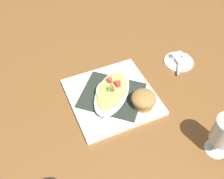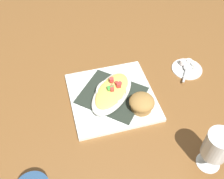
{
  "view_description": "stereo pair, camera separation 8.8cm",
  "coord_description": "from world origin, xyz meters",
  "px_view_note": "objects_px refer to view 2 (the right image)",
  "views": [
    {
      "loc": [
        0.11,
        0.57,
        0.7
      ],
      "look_at": [
        0.0,
        0.0,
        0.04
      ],
      "focal_mm": 43.42,
      "sensor_mm": 36.0,
      "label": 1
    },
    {
      "loc": [
        0.03,
        0.58,
        0.7
      ],
      "look_at": [
        0.0,
        0.0,
        0.04
      ],
      "focal_mm": 43.42,
      "sensor_mm": 36.0,
      "label": 2
    }
  ],
  "objects_px": {
    "creamer_saucer": "(187,69)",
    "creamer_cup_0": "(194,65)",
    "stemmed_glass": "(217,147)",
    "spoon": "(187,67)",
    "creamer_cup_1": "(189,62)",
    "muffin": "(142,103)",
    "gratin_dish": "(112,92)",
    "square_plate": "(112,97)",
    "creamer_cup_2": "(183,62)"
  },
  "relations": [
    {
      "from": "muffin",
      "to": "creamer_cup_1",
      "type": "distance_m",
      "value": 0.29
    },
    {
      "from": "square_plate",
      "to": "creamer_cup_1",
      "type": "bearing_deg",
      "value": -153.42
    },
    {
      "from": "creamer_cup_0",
      "to": "stemmed_glass",
      "type": "bearing_deg",
      "value": 82.22
    },
    {
      "from": "square_plate",
      "to": "gratin_dish",
      "type": "xyz_separation_m",
      "value": [
        -0.0,
        -0.0,
        0.02
      ]
    },
    {
      "from": "muffin",
      "to": "creamer_saucer",
      "type": "bearing_deg",
      "value": -136.69
    },
    {
      "from": "square_plate",
      "to": "muffin",
      "type": "height_order",
      "value": "muffin"
    },
    {
      "from": "muffin",
      "to": "creamer_cup_0",
      "type": "relative_size",
      "value": 3.34
    },
    {
      "from": "creamer_cup_0",
      "to": "creamer_cup_1",
      "type": "bearing_deg",
      "value": -48.96
    },
    {
      "from": "gratin_dish",
      "to": "creamer_cup_1",
      "type": "relative_size",
      "value": 9.6
    },
    {
      "from": "creamer_saucer",
      "to": "gratin_dish",
      "type": "bearing_deg",
      "value": 23.55
    },
    {
      "from": "creamer_cup_0",
      "to": "creamer_cup_1",
      "type": "xyz_separation_m",
      "value": [
        0.01,
        -0.02,
        0.0
      ]
    },
    {
      "from": "creamer_cup_1",
      "to": "creamer_cup_0",
      "type": "bearing_deg",
      "value": 131.04
    },
    {
      "from": "stemmed_glass",
      "to": "spoon",
      "type": "height_order",
      "value": "stemmed_glass"
    },
    {
      "from": "square_plate",
      "to": "creamer_saucer",
      "type": "bearing_deg",
      "value": -156.42
    },
    {
      "from": "gratin_dish",
      "to": "square_plate",
      "type": "bearing_deg",
      "value": 65.86
    },
    {
      "from": "square_plate",
      "to": "creamer_saucer",
      "type": "distance_m",
      "value": 0.31
    },
    {
      "from": "spoon",
      "to": "creamer_cup_0",
      "type": "relative_size",
      "value": 4.21
    },
    {
      "from": "creamer_cup_2",
      "to": "creamer_cup_0",
      "type": "bearing_deg",
      "value": 156.83
    },
    {
      "from": "muffin",
      "to": "creamer_cup_1",
      "type": "relative_size",
      "value": 3.34
    },
    {
      "from": "muffin",
      "to": "creamer_cup_0",
      "type": "bearing_deg",
      "value": -139.04
    },
    {
      "from": "stemmed_glass",
      "to": "spoon",
      "type": "relative_size",
      "value": 1.35
    },
    {
      "from": "square_plate",
      "to": "creamer_cup_1",
      "type": "xyz_separation_m",
      "value": [
        -0.29,
        -0.15,
        0.01
      ]
    },
    {
      "from": "stemmed_glass",
      "to": "creamer_cup_2",
      "type": "relative_size",
      "value": 5.67
    },
    {
      "from": "square_plate",
      "to": "gratin_dish",
      "type": "bearing_deg",
      "value": -114.14
    },
    {
      "from": "square_plate",
      "to": "creamer_cup_0",
      "type": "distance_m",
      "value": 0.33
    },
    {
      "from": "muffin",
      "to": "creamer_cup_2",
      "type": "distance_m",
      "value": 0.27
    },
    {
      "from": "stemmed_glass",
      "to": "creamer_cup_1",
      "type": "height_order",
      "value": "stemmed_glass"
    },
    {
      "from": "creamer_cup_1",
      "to": "muffin",
      "type": "bearing_deg",
      "value": 45.3
    },
    {
      "from": "creamer_cup_2",
      "to": "muffin",
      "type": "bearing_deg",
      "value": 48.4
    },
    {
      "from": "muffin",
      "to": "stemmed_glass",
      "type": "bearing_deg",
      "value": 130.82
    },
    {
      "from": "creamer_saucer",
      "to": "creamer_cup_0",
      "type": "xyz_separation_m",
      "value": [
        -0.02,
        -0.01,
        0.01
      ]
    },
    {
      "from": "spoon",
      "to": "creamer_cup_2",
      "type": "relative_size",
      "value": 4.21
    },
    {
      "from": "creamer_saucer",
      "to": "muffin",
      "type": "bearing_deg",
      "value": 43.31
    },
    {
      "from": "creamer_cup_2",
      "to": "gratin_dish",
      "type": "bearing_deg",
      "value": 28.2
    },
    {
      "from": "creamer_cup_1",
      "to": "creamer_cup_2",
      "type": "height_order",
      "value": "same"
    },
    {
      "from": "spoon",
      "to": "creamer_cup_1",
      "type": "distance_m",
      "value": 0.03
    },
    {
      "from": "square_plate",
      "to": "stemmed_glass",
      "type": "relative_size",
      "value": 2.02
    },
    {
      "from": "spoon",
      "to": "creamer_cup_2",
      "type": "distance_m",
      "value": 0.03
    },
    {
      "from": "square_plate",
      "to": "creamer_saucer",
      "type": "height_order",
      "value": "square_plate"
    },
    {
      "from": "muffin",
      "to": "creamer_cup_2",
      "type": "relative_size",
      "value": 3.34
    },
    {
      "from": "muffin",
      "to": "spoon",
      "type": "height_order",
      "value": "muffin"
    },
    {
      "from": "gratin_dish",
      "to": "creamer_saucer",
      "type": "xyz_separation_m",
      "value": [
        -0.28,
        -0.12,
        -0.03
      ]
    },
    {
      "from": "creamer_saucer",
      "to": "creamer_cup_2",
      "type": "relative_size",
      "value": 4.62
    },
    {
      "from": "spoon",
      "to": "creamer_cup_1",
      "type": "relative_size",
      "value": 4.21
    },
    {
      "from": "gratin_dish",
      "to": "creamer_cup_2",
      "type": "xyz_separation_m",
      "value": [
        -0.27,
        -0.15,
        -0.01
      ]
    },
    {
      "from": "creamer_saucer",
      "to": "creamer_cup_0",
      "type": "distance_m",
      "value": 0.03
    },
    {
      "from": "creamer_cup_0",
      "to": "creamer_cup_2",
      "type": "height_order",
      "value": "same"
    },
    {
      "from": "stemmed_glass",
      "to": "creamer_saucer",
      "type": "relative_size",
      "value": 1.23
    },
    {
      "from": "creamer_cup_1",
      "to": "creamer_cup_2",
      "type": "relative_size",
      "value": 1.0
    },
    {
      "from": "stemmed_glass",
      "to": "spoon",
      "type": "distance_m",
      "value": 0.38
    }
  ]
}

